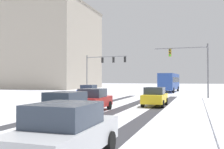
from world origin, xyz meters
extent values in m
cube|color=#38383D|center=(-0.29, 14.48, 0.00)|extent=(0.91, 31.85, 0.01)
cube|color=#38383D|center=(2.72, 14.48, 0.00)|extent=(1.06, 31.85, 0.01)
cube|color=#38383D|center=(5.35, 14.48, 0.00)|extent=(0.98, 31.85, 0.01)
cylinder|color=slate|center=(9.55, 26.95, 3.25)|extent=(0.18, 0.18, 6.50)
cylinder|color=slate|center=(6.46, 26.94, 6.10)|extent=(6.17, 0.15, 0.12)
cube|color=#B79319|center=(5.23, 26.93, 5.55)|extent=(0.32, 0.24, 0.90)
sphere|color=black|center=(5.23, 26.77, 5.85)|extent=(0.20, 0.20, 0.20)
sphere|color=black|center=(5.23, 26.77, 5.55)|extent=(0.20, 0.20, 0.20)
sphere|color=green|center=(5.23, 26.77, 5.25)|extent=(0.20, 0.20, 0.20)
cylinder|color=slate|center=(-9.55, 34.95, 3.25)|extent=(0.18, 0.18, 6.50)
cylinder|color=slate|center=(-5.93, 34.79, 6.10)|extent=(7.24, 0.44, 0.12)
cube|color=black|center=(-6.65, 34.82, 5.55)|extent=(0.33, 0.25, 0.90)
sphere|color=black|center=(-6.65, 34.98, 5.85)|extent=(0.20, 0.20, 0.20)
sphere|color=black|center=(-6.65, 34.98, 5.55)|extent=(0.20, 0.20, 0.20)
sphere|color=green|center=(-6.65, 34.98, 5.25)|extent=(0.20, 0.20, 0.20)
cube|color=black|center=(-4.66, 34.73, 5.55)|extent=(0.33, 0.25, 0.90)
sphere|color=black|center=(-4.66, 34.89, 5.85)|extent=(0.20, 0.20, 0.20)
sphere|color=black|center=(-4.66, 34.89, 5.55)|extent=(0.20, 0.20, 0.20)
sphere|color=green|center=(-4.66, 34.89, 5.25)|extent=(0.20, 0.20, 0.20)
cube|color=black|center=(-2.67, 34.64, 5.55)|extent=(0.33, 0.25, 0.90)
sphere|color=black|center=(-2.67, 34.80, 5.85)|extent=(0.20, 0.20, 0.20)
sphere|color=black|center=(-2.67, 34.80, 5.55)|extent=(0.20, 0.20, 0.20)
sphere|color=green|center=(-2.67, 34.80, 5.25)|extent=(0.20, 0.20, 0.20)
cube|color=#233899|center=(-4.56, 24.73, 0.67)|extent=(1.89, 4.18, 0.70)
cube|color=#2D3847|center=(-4.56, 24.58, 1.32)|extent=(1.65, 1.97, 0.60)
cylinder|color=black|center=(-5.43, 25.96, 0.32)|extent=(0.25, 0.65, 0.64)
cylinder|color=black|center=(-3.82, 26.04, 0.32)|extent=(0.25, 0.65, 0.64)
cylinder|color=black|center=(-5.31, 23.42, 0.32)|extent=(0.25, 0.65, 0.64)
cylinder|color=black|center=(-3.70, 23.50, 0.32)|extent=(0.25, 0.65, 0.64)
cube|color=yellow|center=(4.89, 17.31, 0.67)|extent=(1.71, 4.11, 0.70)
cube|color=#2D3847|center=(4.89, 17.16, 1.32)|extent=(1.57, 1.91, 0.60)
cylinder|color=black|center=(4.08, 18.58, 0.32)|extent=(0.22, 0.64, 0.64)
cylinder|color=black|center=(5.70, 18.59, 0.32)|extent=(0.22, 0.64, 0.64)
cylinder|color=black|center=(4.09, 16.04, 0.32)|extent=(0.22, 0.64, 0.64)
cylinder|color=black|center=(5.71, 16.05, 0.32)|extent=(0.22, 0.64, 0.64)
cube|color=red|center=(1.31, 12.33, 0.67)|extent=(1.94, 4.19, 0.70)
cube|color=#2D3847|center=(1.31, 12.18, 1.32)|extent=(1.67, 1.99, 0.60)
cylinder|color=black|center=(0.43, 13.55, 0.32)|extent=(0.26, 0.65, 0.64)
cylinder|color=black|center=(2.04, 13.65, 0.32)|extent=(0.26, 0.65, 0.64)
cylinder|color=black|center=(0.57, 11.02, 0.32)|extent=(0.26, 0.65, 0.64)
cylinder|color=black|center=(2.19, 11.11, 0.32)|extent=(0.26, 0.65, 0.64)
cube|color=slate|center=(1.88, 7.47, 0.67)|extent=(1.93, 4.19, 0.70)
cube|color=#2D3847|center=(1.87, 7.32, 1.32)|extent=(1.66, 1.98, 0.60)
cylinder|color=black|center=(1.15, 8.78, 0.32)|extent=(0.26, 0.65, 0.64)
cylinder|color=black|center=(2.76, 8.69, 0.32)|extent=(0.26, 0.65, 0.64)
cylinder|color=black|center=(1.00, 6.24, 0.32)|extent=(0.26, 0.65, 0.64)
cylinder|color=black|center=(2.62, 6.15, 0.32)|extent=(0.26, 0.65, 0.64)
cube|color=#B7BABF|center=(4.92, 2.00, 0.67)|extent=(1.79, 4.13, 0.70)
cube|color=#2D3847|center=(4.92, 1.85, 1.32)|extent=(1.60, 1.93, 0.60)
cylinder|color=black|center=(4.09, 3.25, 0.32)|extent=(0.23, 0.64, 0.64)
cylinder|color=black|center=(5.70, 3.29, 0.32)|extent=(0.23, 0.64, 0.64)
cube|color=#284793|center=(3.48, 43.29, 1.93)|extent=(2.91, 11.09, 2.90)
cube|color=#283342|center=(3.48, 43.29, 2.28)|extent=(2.92, 10.21, 0.90)
cylinder|color=black|center=(4.53, 39.40, 0.48)|extent=(0.34, 0.97, 0.96)
cylinder|color=black|center=(2.15, 39.49, 0.48)|extent=(0.34, 0.97, 0.96)
cylinder|color=black|center=(4.79, 46.55, 0.48)|extent=(0.34, 0.97, 0.96)
cylinder|color=black|center=(2.42, 46.64, 0.48)|extent=(0.34, 0.97, 0.96)
cube|color=#A89E8E|center=(-31.28, 54.79, 10.77)|extent=(25.34, 21.36, 21.54)
cube|color=gray|center=(-31.28, 54.79, 21.79)|extent=(25.64, 21.66, 0.50)
camera|label=1|loc=(8.27, -4.03, 2.24)|focal=39.87mm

